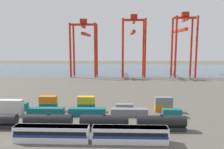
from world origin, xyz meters
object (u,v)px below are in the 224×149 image
Objects in this scene: passenger_train at (91,133)px; gantry_crane_central at (133,39)px; shipping_container_6 at (11,106)px; gantry_crane_west at (85,41)px; shipping_container_7 at (48,107)px; freight_tank_row at (76,122)px; gantry_crane_east at (183,38)px.

passenger_train is 0.82× the size of gantry_crane_central.
gantry_crane_central is at bearing 61.00° from shipping_container_6.
shipping_container_6 is 93.85m from gantry_crane_west.
passenger_train is at bearing -80.40° from gantry_crane_west.
shipping_container_6 is 13.66m from shipping_container_7.
gantry_crane_east reaches higher than freight_tank_row.
passenger_train is 128.75m from gantry_crane_east.
gantry_crane_east is at bearing -0.52° from gantry_crane_west.
freight_tank_row is 110.24m from gantry_crane_west.
freight_tank_row reaches higher than shipping_container_6.
freight_tank_row is 9.96× the size of shipping_container_7.
shipping_container_6 is at bearing -119.00° from gantry_crane_central.
shipping_container_6 and shipping_container_7 have the same top height.
gantry_crane_west is 0.90× the size of gantry_crane_east.
freight_tank_row is 1.33× the size of gantry_crane_central.
gantry_crane_central reaches higher than shipping_container_7.
gantry_crane_west is (-14.31, 106.61, 24.16)m from freight_tank_row.
gantry_crane_west is (-0.87, 89.55, 24.98)m from shipping_container_7.
gantry_crane_central is (49.46, 89.21, 26.35)m from shipping_container_6.
shipping_container_6 is at bearing 180.00° from shipping_container_7.
gantry_crane_east is at bearing 64.65° from passenger_train.
gantry_crane_central reaches higher than gantry_crane_west.
freight_tank_row is 111.55m from gantry_crane_central.
shipping_container_6 is 0.26× the size of gantry_crane_east.
shipping_container_7 is at bearing 128.24° from freight_tank_row.
gantry_crane_east is (53.96, 113.91, 26.28)m from passenger_train.
gantry_crane_central reaches higher than passenger_train.
gantry_crane_central is at bearing 78.12° from freight_tank_row.
gantry_crane_central is 36.68m from gantry_crane_east.
gantry_crane_west is at bearing 97.64° from freight_tank_row.
shipping_container_7 is 99.67m from gantry_crane_central.
shipping_container_6 is at bearing -98.13° from gantry_crane_west.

